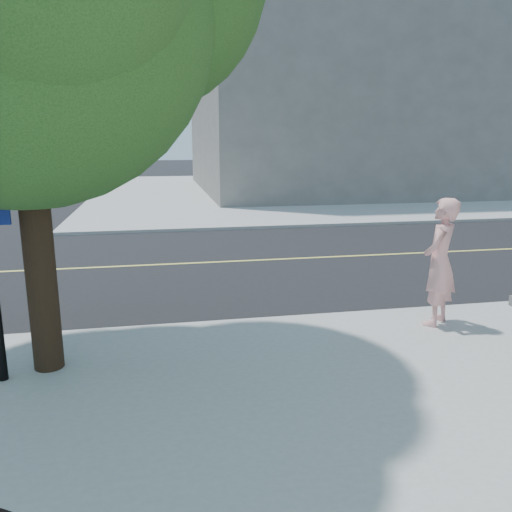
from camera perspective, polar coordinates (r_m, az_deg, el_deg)
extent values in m
plane|color=black|center=(8.77, -25.90, -8.55)|extent=(140.00, 140.00, 0.00)
cube|color=black|center=(12.97, -20.99, -1.39)|extent=(140.00, 9.00, 0.01)
cube|color=#A6A6A6|center=(31.59, 9.87, 7.31)|extent=(29.00, 25.00, 0.12)
cube|color=slate|center=(32.36, 10.93, 19.93)|extent=(18.00, 16.00, 14.00)
imported|color=#F0A3A1|center=(8.51, 19.71, -0.66)|extent=(0.87, 0.85, 2.02)
cylinder|color=black|center=(6.81, -23.21, 3.10)|extent=(0.37, 0.37, 3.71)
sphere|color=#2E5B21|center=(6.88, -25.19, 23.81)|extent=(4.53, 4.53, 4.53)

